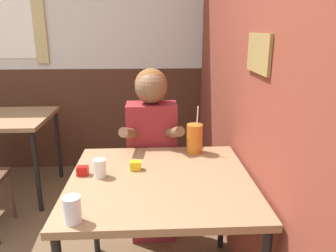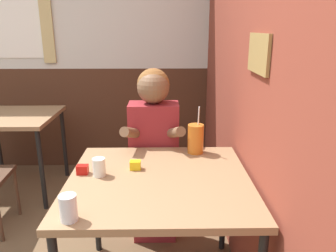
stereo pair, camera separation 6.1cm
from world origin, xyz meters
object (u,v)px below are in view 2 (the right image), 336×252
Objects in this scene: person_seated at (154,152)px; cocktail_pitcher at (196,139)px; main_table at (159,189)px; background_table at (13,124)px.

person_seated reaches higher than cocktail_pitcher.
person_seated is 4.17× the size of cocktail_pitcher.
main_table is 1.26× the size of background_table.
main_table is 0.46m from cocktail_pitcher.
cocktail_pitcher reaches higher than main_table.
background_table is 0.60× the size of person_seated.
background_table is 1.49m from person_seated.
cocktail_pitcher is at bearing 58.00° from main_table.
background_table is at bearing 135.69° from main_table.
main_table is 1.88m from background_table.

